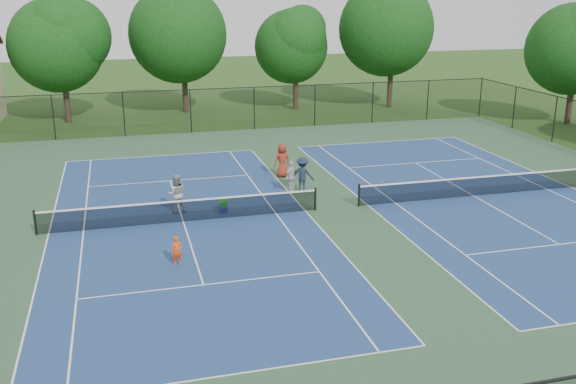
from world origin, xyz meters
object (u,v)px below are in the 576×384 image
object	(u,v)px
tree_back_a	(60,40)
bystander_b	(303,175)
tree_back_c	(296,42)
ball_crate	(224,209)
child_player	(177,251)
bystander_c	(282,160)
tree_back_b	(182,29)
instructor	(176,194)
tree_back_d	(393,24)
bystander_a	(291,177)
ball_hopper	(224,202)

from	to	relation	value
tree_back_a	bystander_b	bearing A→B (deg)	-60.09
tree_back_c	ball_crate	size ratio (longest dim) A/B	24.37
child_player	bystander_c	bearing A→B (deg)	49.15
tree_back_b	bystander_b	size ratio (longest dim) A/B	5.72
tree_back_a	bystander_c	world-z (taller)	tree_back_a
instructor	bystander_c	size ratio (longest dim) A/B	0.98
tree_back_c	bystander_c	xyz separation A→B (m)	(-6.13, -19.35, -4.58)
tree_back_d	bystander_a	world-z (taller)	tree_back_d
ball_crate	tree_back_b	bearing A→B (deg)	87.48
instructor	bystander_a	world-z (taller)	instructor
instructor	bystander_b	size ratio (longest dim) A/B	1.00
child_player	bystander_c	size ratio (longest dim) A/B	0.61
instructor	ball_hopper	size ratio (longest dim) A/B	4.78
tree_back_b	tree_back_c	xyz separation A→B (m)	(9.00, -1.00, -1.11)
bystander_c	ball_crate	distance (m)	6.36
child_player	ball_crate	xyz separation A→B (m)	(2.56, 5.20, -0.40)
tree_back_a	bystander_a	world-z (taller)	tree_back_a
instructor	bystander_c	xyz separation A→B (m)	(5.99, 4.34, 0.02)
instructor	child_player	bearing A→B (deg)	80.54
tree_back_d	child_player	xyz separation A→B (m)	(-20.67, -28.45, -6.28)
tree_back_a	ball_crate	bearing A→B (deg)	-71.26
ball_crate	tree_back_d	bearing A→B (deg)	52.09
tree_back_d	instructor	distance (m)	30.90
tree_back_b	ball_crate	distance (m)	26.09
tree_back_c	bystander_a	world-z (taller)	tree_back_c
tree_back_c	instructor	world-z (taller)	tree_back_c
instructor	bystander_c	distance (m)	7.40
bystander_c	tree_back_b	bearing A→B (deg)	-94.77
tree_back_b	child_player	xyz separation A→B (m)	(-3.67, -30.45, -6.05)
tree_back_c	tree_back_a	bearing A→B (deg)	-176.82
tree_back_b	bystander_c	size ratio (longest dim) A/B	5.58
tree_back_c	child_player	world-z (taller)	tree_back_c
tree_back_d	instructor	world-z (taller)	tree_back_d
tree_back_b	tree_back_c	world-z (taller)	tree_back_b
tree_back_b	tree_back_c	bearing A→B (deg)	-6.34
bystander_b	ball_hopper	bearing A→B (deg)	54.26
tree_back_a	instructor	world-z (taller)	tree_back_a
bystander_c	ball_hopper	world-z (taller)	bystander_c
tree_back_d	child_player	bearing A→B (deg)	-126.00
bystander_b	bystander_a	bearing A→B (deg)	24.49
tree_back_d	bystander_c	world-z (taller)	tree_back_d
bystander_c	instructor	bearing A→B (deg)	23.10
tree_back_b	bystander_b	world-z (taller)	tree_back_b
tree_back_c	ball_hopper	distance (m)	26.75
child_player	tree_back_d	bearing A→B (deg)	46.07
tree_back_d	child_player	size ratio (longest dim) A/B	9.48
bystander_b	tree_back_b	bearing A→B (deg)	-54.03
ball_crate	bystander_a	bearing A→B (deg)	29.84
bystander_b	bystander_c	world-z (taller)	bystander_c
tree_back_a	tree_back_d	xyz separation A→B (m)	(26.00, 0.00, 0.79)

